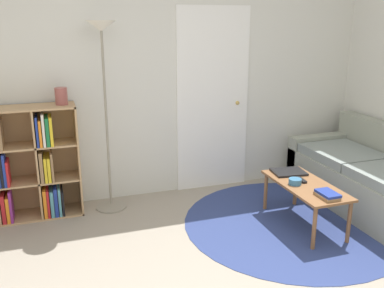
{
  "coord_description": "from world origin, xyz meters",
  "views": [
    {
      "loc": [
        -1.18,
        -1.98,
        1.86
      ],
      "look_at": [
        -0.06,
        1.3,
        0.85
      ],
      "focal_mm": 40.0,
      "sensor_mm": 36.0,
      "label": 1
    }
  ],
  "objects_px": {
    "laptop": "(289,172)",
    "vase_on_shelf": "(61,96)",
    "coffee_table": "(305,189)",
    "floor_lamp": "(103,63)",
    "bookshelf": "(12,165)",
    "bowl": "(295,182)",
    "couch": "(378,181)"
  },
  "relations": [
    {
      "from": "coffee_table",
      "to": "floor_lamp",
      "type": "bearing_deg",
      "value": 149.78
    },
    {
      "from": "floor_lamp",
      "to": "couch",
      "type": "bearing_deg",
      "value": -18.57
    },
    {
      "from": "bookshelf",
      "to": "couch",
      "type": "distance_m",
      "value": 3.6
    },
    {
      "from": "floor_lamp",
      "to": "vase_on_shelf",
      "type": "bearing_deg",
      "value": 171.97
    },
    {
      "from": "bowl",
      "to": "bookshelf",
      "type": "bearing_deg",
      "value": 157.8
    },
    {
      "from": "laptop",
      "to": "bowl",
      "type": "relative_size",
      "value": 2.89
    },
    {
      "from": "coffee_table",
      "to": "laptop",
      "type": "height_order",
      "value": "laptop"
    },
    {
      "from": "bowl",
      "to": "floor_lamp",
      "type": "bearing_deg",
      "value": 148.92
    },
    {
      "from": "laptop",
      "to": "vase_on_shelf",
      "type": "bearing_deg",
      "value": 160.93
    },
    {
      "from": "coffee_table",
      "to": "vase_on_shelf",
      "type": "xyz_separation_m",
      "value": [
        -2.05,
        1.02,
        0.81
      ]
    },
    {
      "from": "coffee_table",
      "to": "couch",
      "type": "bearing_deg",
      "value": 6.02
    },
    {
      "from": "couch",
      "to": "bowl",
      "type": "height_order",
      "value": "couch"
    },
    {
      "from": "coffee_table",
      "to": "laptop",
      "type": "distance_m",
      "value": 0.31
    },
    {
      "from": "floor_lamp",
      "to": "bowl",
      "type": "bearing_deg",
      "value": -31.08
    },
    {
      "from": "floor_lamp",
      "to": "vase_on_shelf",
      "type": "xyz_separation_m",
      "value": [
        -0.4,
        0.06,
        -0.3
      ]
    },
    {
      "from": "laptop",
      "to": "floor_lamp",
      "type": "bearing_deg",
      "value": 158.45
    },
    {
      "from": "couch",
      "to": "bowl",
      "type": "distance_m",
      "value": 1.04
    },
    {
      "from": "floor_lamp",
      "to": "couch",
      "type": "height_order",
      "value": "floor_lamp"
    },
    {
      "from": "floor_lamp",
      "to": "bookshelf",
      "type": "bearing_deg",
      "value": 176.08
    },
    {
      "from": "laptop",
      "to": "vase_on_shelf",
      "type": "xyz_separation_m",
      "value": [
        -2.06,
        0.71,
        0.75
      ]
    },
    {
      "from": "couch",
      "to": "laptop",
      "type": "bearing_deg",
      "value": 167.09
    },
    {
      "from": "laptop",
      "to": "vase_on_shelf",
      "type": "height_order",
      "value": "vase_on_shelf"
    },
    {
      "from": "coffee_table",
      "to": "laptop",
      "type": "xyz_separation_m",
      "value": [
        0.01,
        0.31,
        0.06
      ]
    },
    {
      "from": "coffee_table",
      "to": "laptop",
      "type": "bearing_deg",
      "value": 88.75
    },
    {
      "from": "bookshelf",
      "to": "coffee_table",
      "type": "bearing_deg",
      "value": -21.92
    },
    {
      "from": "coffee_table",
      "to": "vase_on_shelf",
      "type": "relative_size",
      "value": 5.7
    },
    {
      "from": "bowl",
      "to": "laptop",
      "type": "bearing_deg",
      "value": 69.74
    },
    {
      "from": "couch",
      "to": "laptop",
      "type": "distance_m",
      "value": 0.95
    },
    {
      "from": "coffee_table",
      "to": "vase_on_shelf",
      "type": "distance_m",
      "value": 2.43
    },
    {
      "from": "floor_lamp",
      "to": "bowl",
      "type": "distance_m",
      "value": 2.09
    },
    {
      "from": "floor_lamp",
      "to": "laptop",
      "type": "relative_size",
      "value": 5.5
    },
    {
      "from": "laptop",
      "to": "vase_on_shelf",
      "type": "relative_size",
      "value": 2.08
    }
  ]
}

